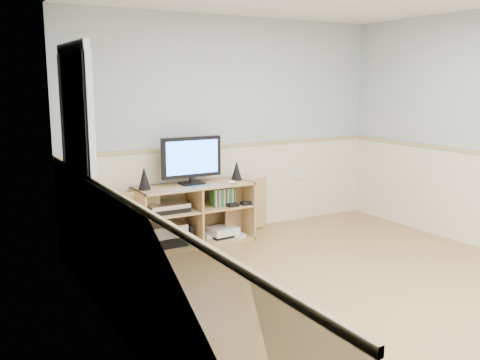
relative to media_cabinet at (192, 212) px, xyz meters
name	(u,v)px	position (x,y,z in m)	size (l,w,h in m)	color
room	(346,149)	(0.53, -1.91, 0.88)	(4.04, 4.54, 2.54)	tan
media_cabinet	(192,212)	(0.00, 0.00, 0.00)	(2.03, 0.49, 0.65)	tan
monitor	(192,159)	(0.00, -0.01, 0.60)	(0.69, 0.18, 0.52)	black
speaker_left	(144,178)	(-0.56, -0.04, 0.44)	(0.13, 0.13, 0.24)	black
speaker_right	(237,170)	(0.55, -0.04, 0.43)	(0.12, 0.12, 0.23)	black
keyboard	(204,186)	(0.05, -0.20, 0.32)	(0.27, 0.11, 0.01)	silver
mouse	(232,182)	(0.40, -0.20, 0.34)	(0.10, 0.06, 0.04)	white
av_components	(165,227)	(-0.35, -0.06, -0.11)	(0.52, 0.32, 0.47)	black
game_consoles	(222,232)	(0.33, -0.07, -0.26)	(0.45, 0.30, 0.11)	white
game_cases	(223,197)	(0.35, -0.08, 0.15)	(0.27, 0.14, 0.19)	#3F8C3F
wall_outlet	(298,174)	(1.59, 0.20, 0.27)	(0.12, 0.03, 0.12)	white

